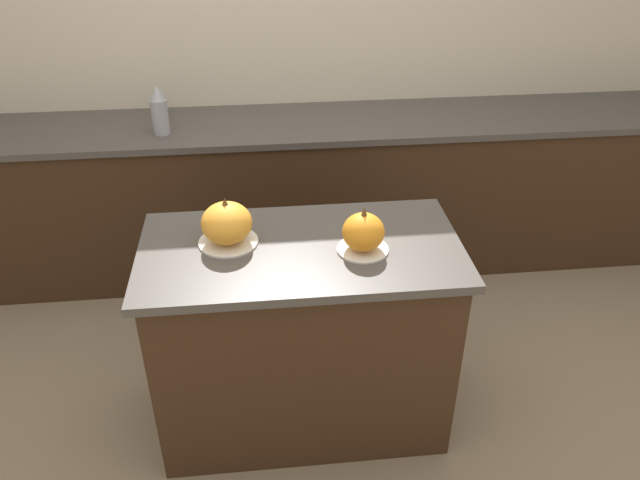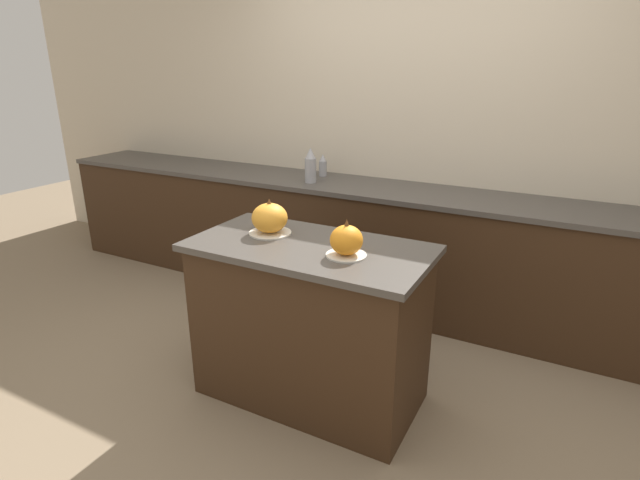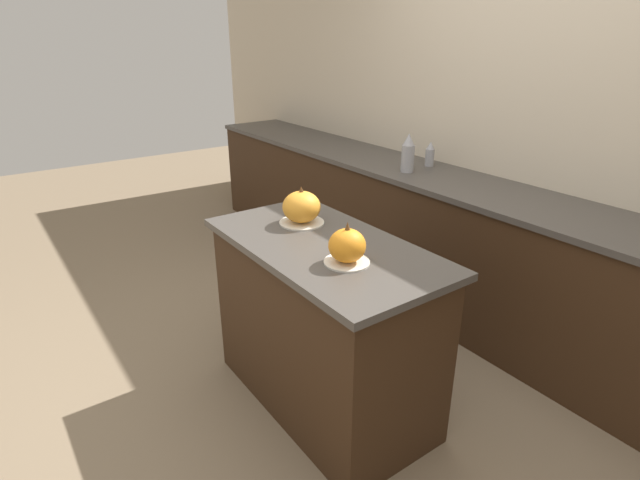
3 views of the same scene
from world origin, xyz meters
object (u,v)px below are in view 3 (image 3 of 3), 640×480
pumpkin_cake_right (347,247)px  bottle_tall (408,154)px  bottle_short (430,154)px  pumpkin_cake_left (301,208)px

pumpkin_cake_right → bottle_tall: size_ratio=0.75×
pumpkin_cake_right → bottle_tall: (-0.86, 1.19, 0.07)m
pumpkin_cake_right → bottle_short: bottle_short is taller
pumpkin_cake_left → pumpkin_cake_right: bearing=-12.0°
pumpkin_cake_left → pumpkin_cake_right: (0.50, -0.11, -0.01)m
bottle_tall → bottle_short: bearing=95.7°
pumpkin_cake_right → bottle_tall: bottle_tall is taller
bottle_tall → bottle_short: bottle_tall is taller
bottle_tall → bottle_short: size_ratio=1.51×
pumpkin_cake_right → bottle_tall: bearing=125.7°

